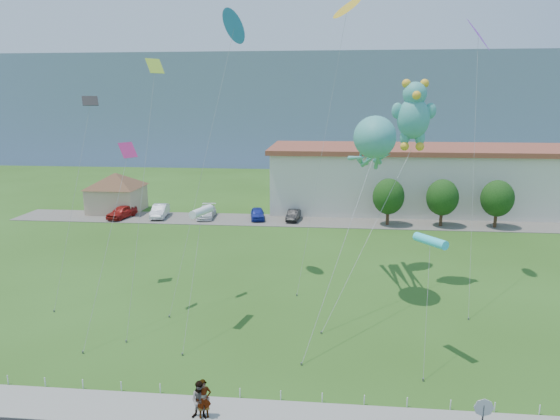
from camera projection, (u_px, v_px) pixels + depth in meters
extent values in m
plane|color=#2B4F16|center=(264.00, 384.00, 25.51)|extent=(160.00, 160.00, 0.00)
cube|color=gray|center=(256.00, 416.00, 22.83)|extent=(80.00, 2.50, 0.10)
cube|color=#59544C|center=(301.00, 221.00, 59.51)|extent=(70.00, 6.00, 0.06)
cube|color=slate|center=(318.00, 106.00, 139.39)|extent=(160.00, 50.00, 25.00)
cube|color=tan|center=(117.00, 199.00, 64.34)|extent=(6.00, 6.00, 3.20)
pyramid|color=brown|center=(116.00, 180.00, 63.80)|extent=(9.20, 9.20, 1.80)
cube|color=beige|center=(504.00, 181.00, 64.99)|extent=(60.00, 14.00, 7.60)
cube|color=brown|center=(507.00, 150.00, 64.10)|extent=(61.00, 15.00, 0.60)
cylinder|color=red|center=(484.00, 407.00, 20.08)|extent=(0.76, 0.04, 0.76)
cylinder|color=white|center=(484.00, 408.00, 20.06)|extent=(0.80, 0.02, 0.80)
cylinder|color=white|center=(8.00, 380.00, 25.42)|extent=(0.05, 0.05, 0.50)
cylinder|color=white|center=(45.00, 382.00, 25.23)|extent=(0.05, 0.05, 0.50)
cylinder|color=white|center=(83.00, 384.00, 25.04)|extent=(0.05, 0.05, 0.50)
cylinder|color=white|center=(121.00, 386.00, 24.85)|extent=(0.05, 0.05, 0.50)
cylinder|color=white|center=(160.00, 388.00, 24.66)|extent=(0.05, 0.05, 0.50)
cylinder|color=white|center=(200.00, 391.00, 24.48)|extent=(0.05, 0.05, 0.50)
cylinder|color=white|center=(240.00, 393.00, 24.29)|extent=(0.05, 0.05, 0.50)
cylinder|color=white|center=(281.00, 395.00, 24.10)|extent=(0.05, 0.05, 0.50)
cylinder|color=white|center=(322.00, 397.00, 23.91)|extent=(0.05, 0.05, 0.50)
cylinder|color=white|center=(364.00, 400.00, 23.73)|extent=(0.05, 0.05, 0.50)
cylinder|color=white|center=(407.00, 402.00, 23.54)|extent=(0.05, 0.05, 0.50)
cylinder|color=white|center=(451.00, 405.00, 23.35)|extent=(0.05, 0.05, 0.50)
cylinder|color=white|center=(495.00, 407.00, 23.16)|extent=(0.05, 0.05, 0.50)
cylinder|color=white|center=(540.00, 410.00, 22.97)|extent=(0.05, 0.05, 0.50)
cylinder|color=#3F2B19|center=(388.00, 216.00, 57.37)|extent=(0.36, 0.36, 2.20)
ellipsoid|color=#14380F|center=(388.00, 196.00, 56.87)|extent=(3.60, 3.60, 4.14)
cylinder|color=#3F2B19|center=(441.00, 217.00, 56.80)|extent=(0.36, 0.36, 2.20)
ellipsoid|color=#14380F|center=(442.00, 197.00, 56.30)|extent=(3.60, 3.60, 4.14)
cylinder|color=#3F2B19|center=(495.00, 218.00, 56.24)|extent=(0.36, 0.36, 2.20)
ellipsoid|color=#14380F|center=(497.00, 198.00, 55.74)|extent=(3.60, 3.60, 4.14)
imported|color=gray|center=(204.00, 399.00, 22.51)|extent=(0.78, 0.64, 1.83)
imported|color=gray|center=(201.00, 400.00, 22.43)|extent=(0.89, 0.69, 1.82)
imported|color=#9F1813|center=(122.00, 212.00, 60.77)|extent=(2.85, 4.78, 1.53)
imported|color=silver|center=(160.00, 211.00, 61.20)|extent=(2.22, 4.87, 1.55)
imported|color=white|center=(206.00, 212.00, 60.93)|extent=(2.35, 4.99, 1.41)
imported|color=#1C2A9A|center=(257.00, 214.00, 60.16)|extent=(2.27, 4.23, 1.37)
imported|color=black|center=(293.00, 215.00, 59.60)|extent=(1.63, 3.90, 1.26)
ellipsoid|color=teal|center=(375.00, 137.00, 33.91)|extent=(2.90, 3.77, 2.90)
sphere|color=white|center=(369.00, 134.00, 32.79)|extent=(0.46, 0.46, 0.46)
sphere|color=white|center=(385.00, 134.00, 32.69)|extent=(0.46, 0.46, 0.46)
cylinder|color=slate|center=(301.00, 364.00, 27.27)|extent=(0.10, 0.10, 0.16)
cylinder|color=gray|center=(342.00, 246.00, 30.19)|extent=(4.39, 8.88, 10.77)
ellipsoid|color=teal|center=(413.00, 118.00, 36.76)|extent=(2.41, 2.05, 3.01)
sphere|color=teal|center=(415.00, 94.00, 36.38)|extent=(1.76, 1.76, 1.76)
sphere|color=yellow|center=(406.00, 84.00, 36.28)|extent=(0.65, 0.65, 0.65)
sphere|color=yellow|center=(425.00, 83.00, 36.15)|extent=(0.65, 0.65, 0.65)
sphere|color=yellow|center=(416.00, 95.00, 35.68)|extent=(0.65, 0.65, 0.65)
ellipsoid|color=teal|center=(397.00, 111.00, 36.75)|extent=(0.83, 0.59, 1.17)
ellipsoid|color=teal|center=(431.00, 111.00, 36.52)|extent=(0.83, 0.59, 1.17)
ellipsoid|color=teal|center=(405.00, 137.00, 37.11)|extent=(0.74, 0.65, 1.20)
ellipsoid|color=teal|center=(420.00, 137.00, 37.01)|extent=(0.74, 0.65, 1.20)
sphere|color=yellow|center=(405.00, 146.00, 37.07)|extent=(0.65, 0.65, 0.65)
sphere|color=yellow|center=(420.00, 146.00, 36.97)|extent=(0.65, 0.65, 0.65)
cylinder|color=slate|center=(321.00, 333.00, 30.94)|extent=(0.10, 0.10, 0.16)
cylinder|color=gray|center=(371.00, 232.00, 34.08)|extent=(6.44, 9.49, 10.49)
cone|color=blue|center=(234.00, 26.00, 37.48)|extent=(1.80, 1.33, 1.33)
cylinder|color=slate|center=(169.00, 316.00, 33.24)|extent=(0.10, 0.10, 0.16)
cylinder|color=gray|center=(204.00, 163.00, 35.37)|extent=(3.10, 9.06, 19.27)
cube|color=#B8E034|center=(155.00, 66.00, 32.90)|extent=(1.29, 1.29, 0.86)
cylinder|color=slate|center=(126.00, 341.00, 29.83)|extent=(0.10, 0.10, 0.16)
cylinder|color=gray|center=(141.00, 198.00, 31.38)|extent=(0.31, 6.86, 16.03)
cone|color=gold|center=(347.00, 7.00, 38.02)|extent=(1.80, 1.33, 1.33)
cylinder|color=slate|center=(297.00, 295.00, 36.90)|extent=(0.10, 0.10, 0.16)
cylinder|color=gray|center=(322.00, 150.00, 37.47)|extent=(3.34, 6.20, 20.75)
cube|color=#CE2D70|center=(128.00, 150.00, 32.26)|extent=(1.29, 1.29, 0.86)
cylinder|color=slate|center=(83.00, 352.00, 28.53)|extent=(0.10, 0.10, 0.16)
cylinder|color=gray|center=(107.00, 246.00, 30.41)|extent=(0.86, 6.39, 10.67)
cube|color=black|center=(90.00, 101.00, 36.48)|extent=(1.29, 1.29, 0.86)
cylinder|color=slate|center=(54.00, 311.00, 34.09)|extent=(0.10, 0.10, 0.16)
cylinder|color=gray|center=(73.00, 203.00, 35.30)|extent=(1.05, 5.73, 13.77)
cone|color=purple|center=(479.00, 34.00, 37.02)|extent=(1.80, 1.33, 1.33)
cylinder|color=slate|center=(468.00, 319.00, 32.88)|extent=(0.10, 0.10, 0.16)
cylinder|color=gray|center=(474.00, 169.00, 34.96)|extent=(1.52, 8.65, 18.63)
cylinder|color=#37E4FA|center=(430.00, 241.00, 26.80)|extent=(0.50, 2.25, 0.87)
cylinder|color=slate|center=(423.00, 380.00, 25.73)|extent=(0.10, 0.10, 0.16)
cylinder|color=gray|center=(427.00, 310.00, 26.28)|extent=(0.47, 2.67, 6.44)
cylinder|color=white|center=(202.00, 211.00, 30.71)|extent=(0.50, 2.25, 0.87)
cylinder|color=slate|center=(182.00, 354.00, 28.30)|extent=(0.10, 0.10, 0.16)
cylinder|color=gray|center=(192.00, 281.00, 29.52)|extent=(0.33, 4.19, 7.13)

